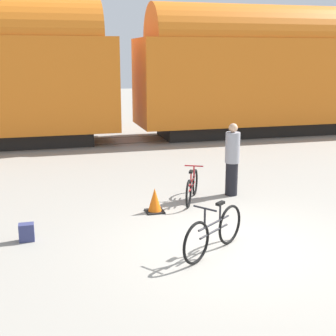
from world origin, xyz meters
name	(u,v)px	position (x,y,z in m)	size (l,w,h in m)	color
ground_plane	(235,244)	(0.00, 0.00, 0.00)	(80.00, 80.00, 0.00)	gray
freight_train	(126,69)	(0.00, 11.17, 2.87)	(53.31, 2.91, 5.44)	black
rail_near	(131,143)	(0.00, 10.45, 0.01)	(65.31, 0.07, 0.01)	#4C4238
rail_far	(125,137)	(0.00, 11.88, 0.01)	(65.31, 0.07, 0.01)	#4C4238
bicycle_maroon	(192,187)	(0.03, 2.72, 0.35)	(0.79, 1.53, 0.81)	black
bicycle_black	(214,232)	(-0.53, -0.27, 0.39)	(1.50, 1.14, 0.93)	black
person_in_grey	(232,160)	(1.13, 2.93, 0.91)	(0.36, 0.36, 1.81)	black
backpack	(27,232)	(-3.75, 1.17, 0.17)	(0.28, 0.20, 0.34)	navy
traffic_cone	(155,201)	(-1.02, 2.16, 0.25)	(0.40, 0.40, 0.55)	black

